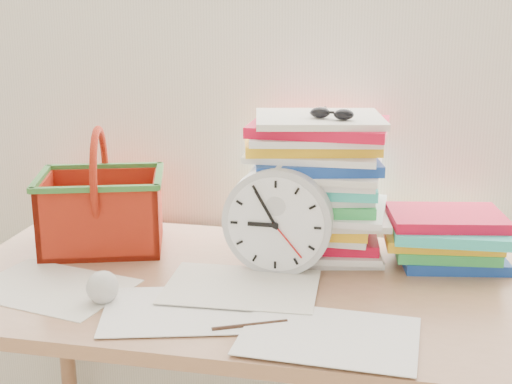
% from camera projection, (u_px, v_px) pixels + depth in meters
% --- Properties ---
extents(curtain, '(2.40, 0.01, 2.50)m').
position_uv_depth(curtain, '(296.00, 18.00, 1.77)').
color(curtain, white).
rests_on(curtain, room_shell).
extents(desk, '(1.40, 0.70, 0.75)m').
position_uv_depth(desk, '(265.00, 314.00, 1.58)').
color(desk, '#986747').
rests_on(desk, ground).
extents(paper_stack, '(0.37, 0.31, 0.34)m').
position_uv_depth(paper_stack, '(313.00, 185.00, 1.69)').
color(paper_stack, white).
rests_on(paper_stack, desk).
extents(clock, '(0.24, 0.05, 0.24)m').
position_uv_depth(clock, '(278.00, 221.00, 1.58)').
color(clock, '#BCBCBD').
rests_on(clock, desk).
extents(sunglasses, '(0.14, 0.13, 0.03)m').
position_uv_depth(sunglasses, '(332.00, 113.00, 1.59)').
color(sunglasses, black).
rests_on(sunglasses, paper_stack).
extents(book_stack, '(0.30, 0.24, 0.12)m').
position_uv_depth(book_stack, '(448.00, 238.00, 1.66)').
color(book_stack, white).
rests_on(book_stack, desk).
extents(basket, '(0.35, 0.31, 0.30)m').
position_uv_depth(basket, '(101.00, 190.00, 1.74)').
color(basket, '#B82C12').
rests_on(basket, desk).
extents(crumpled_ball, '(0.07, 0.07, 0.07)m').
position_uv_depth(crumpled_ball, '(102.00, 287.00, 1.45)').
color(crumpled_ball, silver).
rests_on(crumpled_ball, desk).
extents(pen, '(0.14, 0.07, 0.01)m').
position_uv_depth(pen, '(250.00, 326.00, 1.35)').
color(pen, black).
rests_on(pen, desk).
extents(scattered_papers, '(1.26, 0.42, 0.02)m').
position_uv_depth(scattered_papers, '(265.00, 280.00, 1.56)').
color(scattered_papers, white).
rests_on(scattered_papers, desk).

